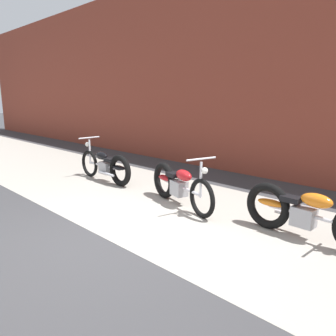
# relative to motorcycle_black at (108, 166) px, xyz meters

# --- Properties ---
(ground_plane) EXTENTS (80.00, 80.00, 0.00)m
(ground_plane) POSITION_rel_motorcycle_black_xyz_m (2.69, -1.92, -0.40)
(ground_plane) COLOR #38383A
(sidewalk_slab) EXTENTS (36.00, 3.50, 0.01)m
(sidewalk_slab) POSITION_rel_motorcycle_black_xyz_m (2.69, -0.17, -0.40)
(sidewalk_slab) COLOR #9E998E
(sidewalk_slab) RESTS_ON ground
(brick_building_wall) EXTENTS (36.00, 0.50, 5.49)m
(brick_building_wall) POSITION_rel_motorcycle_black_xyz_m (2.69, 3.28, 2.34)
(brick_building_wall) COLOR brown
(brick_building_wall) RESTS_ON ground
(motorcycle_black) EXTENTS (2.01, 0.58, 1.03)m
(motorcycle_black) POSITION_rel_motorcycle_black_xyz_m (0.00, 0.00, 0.00)
(motorcycle_black) COLOR black
(motorcycle_black) RESTS_ON ground
(motorcycle_red) EXTENTS (1.96, 0.77, 1.03)m
(motorcycle_red) POSITION_rel_motorcycle_black_xyz_m (2.32, -0.05, 0.00)
(motorcycle_red) COLOR black
(motorcycle_red) RESTS_ON ground
(motorcycle_orange) EXTENTS (2.01, 0.58, 1.03)m
(motorcycle_orange) POSITION_rel_motorcycle_black_xyz_m (4.61, 0.08, 0.00)
(motorcycle_orange) COLOR black
(motorcycle_orange) RESTS_ON ground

